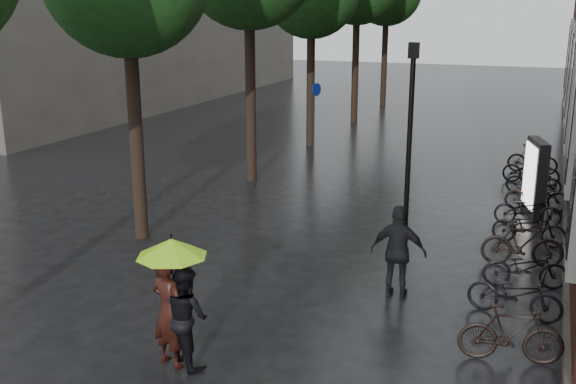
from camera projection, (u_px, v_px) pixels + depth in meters
The scene contains 8 objects.
person_burgundy at pixel (169, 311), 10.32m from camera, with size 0.66×0.43×1.82m, color black.
person_black at pixel (186, 316), 10.35m from camera, with size 0.79×0.62×1.63m, color black.
lime_umbrella at pixel (172, 248), 10.05m from camera, with size 1.09×1.09×1.61m.
pedestrian_walking at pixel (398, 252), 12.77m from camera, with size 1.07×0.44×1.82m, color black.
parked_bicycles at pixel (528, 216), 16.50m from camera, with size 2.03×13.89×1.03m.
ad_lightbox at pixel (535, 178), 17.84m from camera, with size 0.31×1.35×2.03m.
lamp_post at pixel (410, 118), 16.43m from camera, with size 0.24×0.24×4.58m.
cycle_sign at pixel (315, 107), 25.29m from camera, with size 0.14×0.48×2.63m.
Camera 1 is at (4.85, -6.09, 5.43)m, focal length 42.00 mm.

